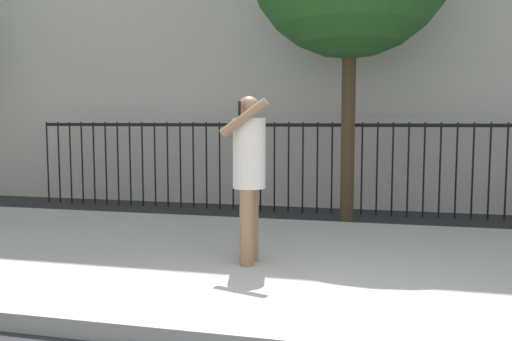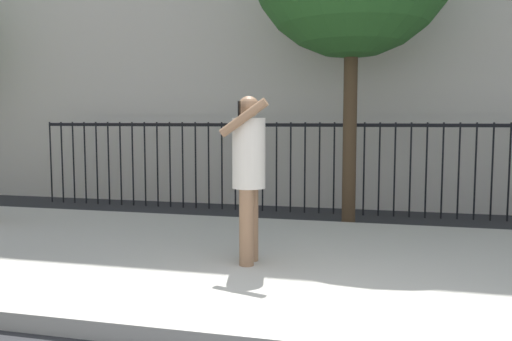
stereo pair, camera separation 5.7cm
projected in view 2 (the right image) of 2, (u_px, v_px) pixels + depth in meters
The scene contains 3 objects.
sidewalk at pixel (332, 267), 5.75m from camera, with size 28.00×4.40×0.15m, color #B2ADA3.
iron_fence at pixel (357, 156), 9.23m from camera, with size 12.03×0.04×1.60m.
pedestrian_on_phone at pixel (249, 167), 5.56m from camera, with size 0.50×0.65×1.73m.
Camera 2 is at (0.59, -3.46, 1.64)m, focal length 37.80 mm.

